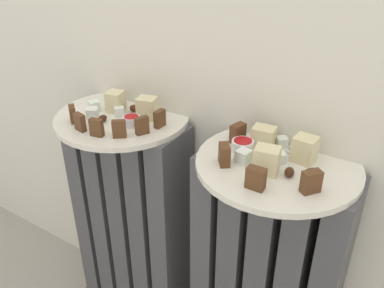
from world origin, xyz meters
The scene contains 36 objects.
radiator_left centered at (-0.19, 0.28, 0.31)m, with size 0.33×0.12×0.63m.
radiator_right centered at (0.19, 0.28, 0.31)m, with size 0.33×0.12×0.63m.
plate_left centered at (-0.19, 0.28, 0.64)m, with size 0.31×0.31×0.01m, color silver.
plate_right centered at (0.19, 0.28, 0.64)m, with size 0.31×0.31×0.01m, color silver.
dark_cake_slice_left_0 centered at (-0.26, 0.19, 0.66)m, with size 0.03×0.01×0.04m, color #56351E.
dark_cake_slice_left_1 centered at (-0.21, 0.17, 0.66)m, with size 0.03×0.01×0.04m, color #56351E.
dark_cake_slice_left_2 centered at (-0.17, 0.17, 0.66)m, with size 0.03×0.01×0.04m, color #56351E.
dark_cake_slice_left_3 centered at (-0.12, 0.19, 0.66)m, with size 0.03×0.01×0.04m, color #56351E.
dark_cake_slice_left_4 centered at (-0.09, 0.23, 0.66)m, with size 0.03×0.01×0.04m, color #56351E.
dark_cake_slice_left_5 centered at (-0.08, 0.28, 0.66)m, with size 0.03×0.01×0.04m, color #56351E.
marble_cake_slice_left_0 centered at (-0.22, 0.29, 0.67)m, with size 0.04×0.04×0.05m, color beige.
marble_cake_slice_left_1 centered at (-0.13, 0.30, 0.67)m, with size 0.04×0.04×0.05m, color beige.
turkish_delight_left_0 centered at (-0.26, 0.26, 0.65)m, with size 0.02×0.02×0.02m, color white.
turkish_delight_left_1 centered at (-0.19, 0.34, 0.65)m, with size 0.02×0.02×0.02m, color white.
turkish_delight_left_2 centered at (-0.23, 0.23, 0.65)m, with size 0.03×0.03×0.03m, color white.
turkish_delight_left_3 centered at (-0.19, 0.27, 0.65)m, with size 0.02×0.02×0.02m, color white.
medjool_date_left_0 centered at (-0.18, 0.31, 0.65)m, with size 0.03×0.02×0.02m, color #3D1E0F.
medjool_date_left_1 centered at (-0.25, 0.33, 0.65)m, with size 0.03×0.02×0.02m, color #3D1E0F.
medjool_date_left_2 centered at (-0.20, 0.23, 0.65)m, with size 0.02×0.02×0.02m, color #3D1E0F.
jam_bowl_left centered at (-0.14, 0.25, 0.65)m, with size 0.04×0.04×0.02m.
dark_cake_slice_right_0 centered at (0.09, 0.31, 0.66)m, with size 0.03×0.02×0.04m, color #56351E.
dark_cake_slice_right_1 centered at (0.11, 0.22, 0.66)m, with size 0.03×0.02×0.04m, color #56351E.
dark_cake_slice_right_2 centered at (0.19, 0.18, 0.66)m, with size 0.03×0.02×0.04m, color #56351E.
dark_cake_slice_right_3 centered at (0.27, 0.22, 0.66)m, with size 0.03×0.02×0.04m, color #56351E.
marble_cake_slice_right_0 centered at (0.23, 0.31, 0.67)m, with size 0.04×0.04×0.05m, color beige.
marble_cake_slice_right_1 centered at (0.19, 0.23, 0.67)m, with size 0.04×0.04×0.05m, color beige.
marble_cake_slice_right_2 centered at (0.14, 0.31, 0.66)m, with size 0.04×0.03×0.04m, color beige.
turkish_delight_right_0 centered at (0.17, 0.27, 0.65)m, with size 0.02×0.02×0.02m, color white.
turkish_delight_right_1 centered at (0.19, 0.28, 0.65)m, with size 0.02×0.02×0.02m, color white.
turkish_delight_right_2 centered at (0.14, 0.24, 0.65)m, with size 0.02×0.02×0.02m, color white.
turkish_delight_right_3 centered at (0.17, 0.34, 0.65)m, with size 0.02×0.02×0.02m, color white.
medjool_date_right_0 centered at (0.13, 0.35, 0.65)m, with size 0.03×0.02×0.01m, color #3D1E0F.
medjool_date_right_1 centered at (0.26, 0.27, 0.65)m, with size 0.03×0.02×0.01m, color #3D1E0F.
medjool_date_right_2 centered at (0.23, 0.24, 0.65)m, with size 0.03×0.02×0.02m, color #3D1E0F.
jam_bowl_right centered at (0.12, 0.28, 0.65)m, with size 0.04×0.04×0.02m.
fork centered at (0.19, 0.32, 0.64)m, with size 0.05×0.09×0.00m.
Camera 1 is at (0.40, -0.36, 1.04)m, focal length 38.17 mm.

